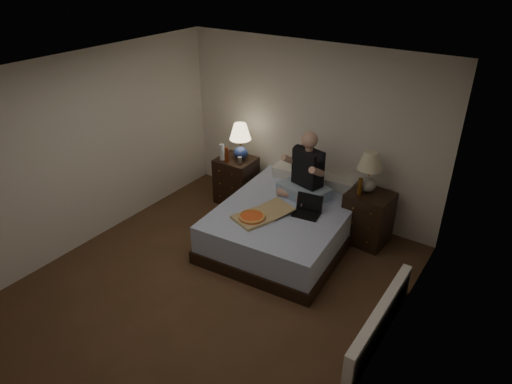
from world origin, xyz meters
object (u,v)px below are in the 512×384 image
Objects in this scene: nightstand_left at (236,180)px; radiator at (380,321)px; person at (306,166)px; water_bottle at (222,152)px; soda_can at (240,160)px; beer_bottle_left at (227,155)px; lamp_left at (240,142)px; laptop at (307,207)px; bed at (287,223)px; nightstand_right at (368,218)px; lamp_right at (369,172)px; beer_bottle_right at (360,187)px; pizza_box at (252,217)px.

nightstand_left is 0.45× the size of radiator.
person is 2.27m from radiator.
water_bottle is 0.31m from soda_can.
beer_bottle_left reaches higher than soda_can.
soda_can is 1.15m from person.
lamp_left is 0.28m from soda_can.
laptop is at bearing -14.31° from beer_bottle_left.
bed is 2.96× the size of nightstand_left.
person is (-0.86, -0.24, 0.64)m from nightstand_right.
bed is 2.30× the size of person.
radiator is at bearing -61.88° from lamp_right.
radiator is at bearing -23.96° from beer_bottle_left.
nightstand_right is 0.50m from beer_bottle_right.
water_bottle is 0.27× the size of person.
soda_can is 0.29× the size of laptop.
water_bottle is at bearing -164.99° from person.
nightstand_right is 2.91× the size of water_bottle.
bed is at bearing -148.07° from beer_bottle_right.
person is at bearing -160.20° from lamp_right.
soda_can is at bearing -167.62° from person.
lamp_left is 1.00× the size of lamp_right.
soda_can is (0.14, -0.09, 0.41)m from nightstand_left.
pizza_box is at bearing -144.93° from laptop.
water_bottle is at bearing 167.29° from beer_bottle_left.
nightstand_left is 0.95× the size of pizza_box.
beer_bottle_right is at bearing 4.31° from beer_bottle_left.
nightstand_right is 2.24m from beer_bottle_left.
beer_bottle_left is (-2.17, -0.26, 0.47)m from nightstand_right.
lamp_left is (-2.07, -0.05, 0.64)m from nightstand_right.
lamp_left is 2.43× the size of beer_bottle_left.
person is (-0.73, -0.13, 0.16)m from beer_bottle_right.
nightstand_left is at bearing 153.11° from radiator.
beer_bottle_left is at bearing -12.71° from water_bottle.
laptop is at bearing -22.71° from nightstand_left.
lamp_left reaches higher than bed.
water_bottle is (-2.28, -0.23, 0.48)m from nightstand_right.
radiator is at bearing -42.45° from laptop.
beer_bottle_left is at bearing 156.75° from laptop.
lamp_right is 2.24× the size of water_bottle.
bed is 8.56× the size of water_bottle.
beer_bottle_left reaches higher than pizza_box.
laptop reaches higher than nightstand_left.
soda_can is 1.33m from pizza_box.
pizza_box is at bearing -47.43° from soda_can.
soda_can is (0.29, 0.05, -0.07)m from water_bottle.
beer_bottle_left reaches higher than laptop.
radiator is (0.86, -1.62, -0.81)m from lamp_right.
person is (1.21, -0.19, -0.00)m from lamp_left.
lamp_left is at bearing 151.88° from radiator.
radiator is (2.96, -1.31, -0.64)m from beer_bottle_left.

